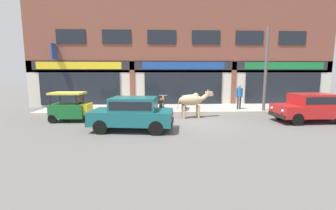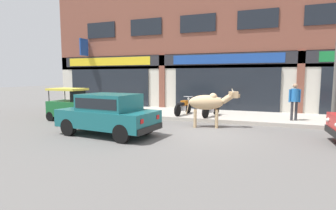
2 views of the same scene
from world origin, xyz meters
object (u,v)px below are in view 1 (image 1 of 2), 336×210
(car_1, at_px, (133,112))
(motorcycle_0, at_px, (162,104))
(car_0, at_px, (311,106))
(utility_pole, at_px, (266,69))
(motorcycle_1, at_px, (184,104))
(auto_rickshaw, at_px, (71,109))
(cow, at_px, (193,100))
(pedestrian, at_px, (239,94))

(car_1, bearing_deg, motorcycle_0, 73.89)
(car_0, bearing_deg, utility_pole, 114.65)
(motorcycle_1, bearing_deg, auto_rickshaw, -158.30)
(cow, relative_size, motorcycle_0, 1.17)
(motorcycle_1, bearing_deg, car_0, -27.49)
(utility_pole, bearing_deg, motorcycle_1, 173.35)
(car_1, distance_m, auto_rickshaw, 4.01)
(motorcycle_1, height_order, utility_pole, utility_pole)
(cow, bearing_deg, motorcycle_1, 97.40)
(cow, distance_m, car_1, 4.02)
(motorcycle_0, bearing_deg, motorcycle_1, -4.17)
(car_1, distance_m, pedestrian, 7.86)
(car_0, relative_size, car_1, 0.98)
(car_0, bearing_deg, car_1, -171.44)
(pedestrian, xyz_separation_m, utility_pole, (1.35, -0.64, 1.57))
(motorcycle_1, bearing_deg, pedestrian, 0.99)
(motorcycle_0, distance_m, motorcycle_1, 1.44)
(cow, height_order, car_1, cow)
(cow, height_order, auto_rickshaw, cow)
(auto_rickshaw, height_order, motorcycle_1, auto_rickshaw)
(car_0, relative_size, motorcycle_1, 2.05)
(car_1, distance_m, motorcycle_0, 4.83)
(utility_pole, bearing_deg, car_0, -65.35)
(car_0, bearing_deg, auto_rickshaw, 176.65)
(auto_rickshaw, distance_m, utility_pole, 11.49)
(cow, relative_size, pedestrian, 1.33)
(car_1, xyz_separation_m, auto_rickshaw, (-3.43, 2.06, -0.15))
(car_0, xyz_separation_m, motorcycle_0, (-7.57, 3.30, -0.26))
(cow, relative_size, utility_pole, 0.42)
(car_1, xyz_separation_m, motorcycle_0, (1.34, 4.64, -0.26))
(pedestrian, bearing_deg, car_0, -51.95)
(utility_pole, bearing_deg, auto_rickshaw, -170.35)
(car_0, bearing_deg, pedestrian, 128.05)
(car_0, height_order, utility_pole, utility_pole)
(car_0, height_order, motorcycle_0, car_0)
(cow, xyz_separation_m, pedestrian, (3.34, 1.95, 0.15))
(cow, distance_m, auto_rickshaw, 6.49)
(auto_rickshaw, xyz_separation_m, motorcycle_1, (6.21, 2.47, -0.11))
(car_0, relative_size, auto_rickshaw, 1.81)
(auto_rickshaw, bearing_deg, pedestrian, 14.49)
(motorcycle_1, bearing_deg, motorcycle_0, 175.83)
(auto_rickshaw, height_order, motorcycle_0, auto_rickshaw)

